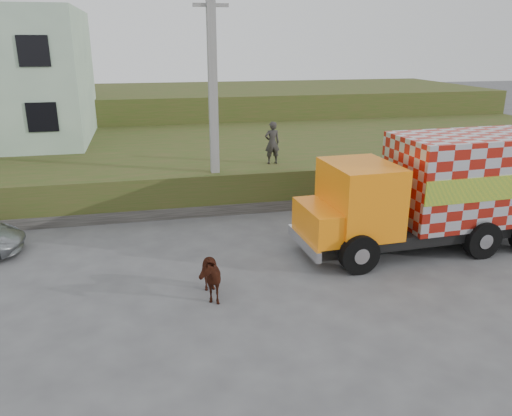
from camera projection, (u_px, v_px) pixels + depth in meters
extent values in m
plane|color=#474749|center=(272.00, 257.00, 14.73)|extent=(120.00, 120.00, 0.00)
cube|color=#344C19|center=(220.00, 159.00, 23.75)|extent=(40.00, 12.00, 1.50)
cube|color=#344C19|center=(194.00, 111.00, 34.62)|extent=(40.00, 12.00, 3.00)
cube|color=#595651|center=(190.00, 211.00, 18.14)|extent=(16.00, 0.50, 0.40)
cube|color=gray|center=(213.00, 103.00, 17.52)|extent=(0.30, 0.30, 8.00)
cube|color=gray|center=(211.00, 5.00, 16.51)|extent=(1.20, 0.12, 0.12)
cube|color=black|center=(429.00, 226.00, 15.33)|extent=(6.97, 2.55, 0.35)
cube|color=orange|center=(359.00, 198.00, 14.37)|extent=(1.93, 2.41, 2.02)
cube|color=orange|center=(321.00, 221.00, 14.26)|extent=(1.11, 2.17, 0.91)
cube|color=silver|center=(469.00, 177.00, 15.17)|extent=(4.76, 2.65, 2.63)
cube|color=yellow|center=(498.00, 188.00, 14.04)|extent=(4.65, 0.26, 0.71)
cube|color=yellow|center=(444.00, 168.00, 16.30)|extent=(4.65, 0.26, 0.71)
cube|color=silver|center=(304.00, 243.00, 14.33)|extent=(0.26, 2.33, 0.30)
cylinder|color=black|center=(359.00, 254.00, 13.56)|extent=(1.13, 0.41, 1.11)
cylinder|color=black|center=(325.00, 225.00, 15.69)|extent=(1.13, 0.41, 1.11)
cylinder|color=black|center=(482.00, 240.00, 14.55)|extent=(1.13, 0.41, 1.11)
cylinder|color=black|center=(435.00, 214.00, 16.68)|extent=(1.13, 0.41, 1.11)
cylinder|color=black|center=(476.00, 210.00, 17.08)|extent=(1.13, 0.41, 1.11)
imported|color=black|center=(207.00, 275.00, 12.26)|extent=(0.77, 1.47, 1.20)
imported|color=#2B2827|center=(272.00, 143.00, 19.32)|extent=(0.63, 0.44, 1.65)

